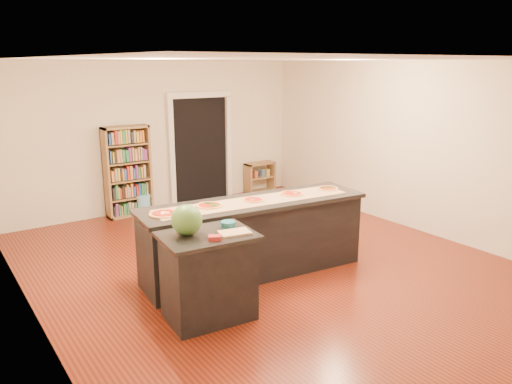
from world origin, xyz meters
TOP-DOWN VIEW (x-y plane):
  - room at (0.00, 0.00)m, footprint 6.00×7.00m
  - doorway at (0.90, 3.46)m, footprint 1.40×0.09m
  - kitchen_island at (-0.31, -0.20)m, footprint 3.06×0.83m
  - side_counter at (-1.41, -0.92)m, footprint 0.99×0.73m
  - bookshelf at (-0.71, 3.30)m, footprint 0.83×0.30m
  - low_shelf at (2.26, 3.31)m, footprint 0.67×0.29m
  - waste_bin at (-0.47, 3.22)m, footprint 0.25×0.25m
  - kraft_paper at (-0.31, -0.21)m, footprint 2.69×0.75m
  - watermelon at (-1.60, -0.81)m, footprint 0.33×0.33m
  - cutting_board at (-1.16, -1.07)m, footprint 0.36×0.28m
  - package_red at (-1.44, -1.12)m, footprint 0.16×0.14m
  - package_teal at (-1.10, -0.84)m, footprint 0.17×0.17m
  - pizza_a at (-1.53, -0.09)m, footprint 0.34×0.34m
  - pizza_b at (-0.91, -0.08)m, footprint 0.34×0.34m
  - pizza_c at (-0.31, -0.18)m, footprint 0.29×0.29m
  - pizza_d at (0.30, -0.22)m, footprint 0.34×0.34m
  - pizza_e at (0.91, -0.29)m, footprint 0.30×0.30m

SIDE VIEW (x-z plane):
  - waste_bin at x=-0.47m, z-range 0.00..0.37m
  - low_shelf at x=2.26m, z-range 0.00..0.67m
  - side_counter at x=-1.41m, z-range 0.00..0.99m
  - kitchen_island at x=-0.31m, z-range 0.00..1.01m
  - bookshelf at x=-0.71m, z-range 0.00..1.66m
  - cutting_board at x=-1.16m, z-range 0.98..1.00m
  - package_red at x=-1.44m, z-range 0.98..1.03m
  - kraft_paper at x=-0.31m, z-range 1.01..1.01m
  - package_teal at x=-1.10m, z-range 0.98..1.04m
  - pizza_c at x=-0.31m, z-range 1.01..1.03m
  - pizza_a at x=-1.53m, z-range 1.01..1.03m
  - pizza_b at x=-0.91m, z-range 1.01..1.03m
  - pizza_d at x=0.30m, z-range 1.01..1.03m
  - pizza_e at x=0.91m, z-range 1.01..1.03m
  - watermelon at x=-1.60m, z-range 0.98..1.31m
  - doorway at x=0.90m, z-range 0.10..2.31m
  - room at x=0.00m, z-range 0.00..2.80m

